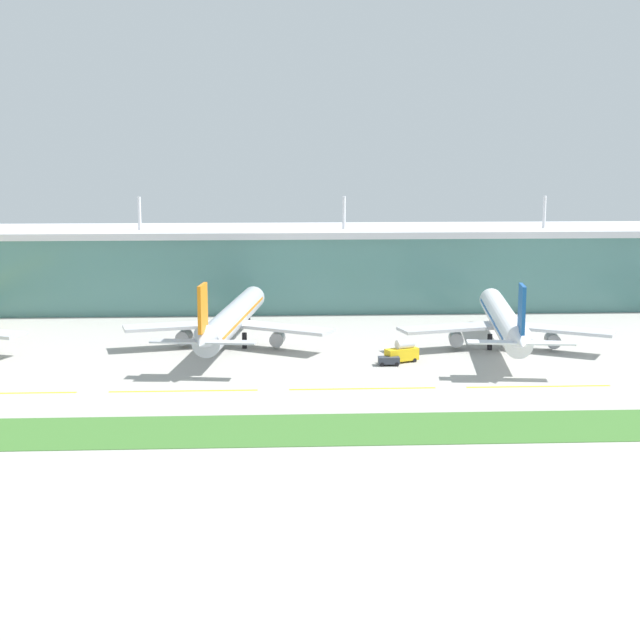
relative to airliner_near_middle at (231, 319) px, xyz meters
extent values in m
plane|color=#A8A59E|center=(29.40, -43.34, -6.46)|extent=(600.00, 600.00, 0.00)
cube|color=slate|center=(29.40, 54.36, 3.96)|extent=(280.00, 28.00, 20.83)
cube|color=silver|center=(29.40, 54.36, 15.27)|extent=(288.00, 34.00, 1.80)
cylinder|color=silver|center=(-26.60, 48.76, 20.67)|extent=(0.90, 0.90, 9.00)
cylinder|color=silver|center=(29.40, 48.76, 20.67)|extent=(0.90, 0.90, 9.00)
cylinder|color=silver|center=(85.40, 48.76, 20.67)|extent=(0.90, 0.90, 9.00)
cylinder|color=#ADB2BC|center=(0.22, 1.49, 0.04)|extent=(14.32, 59.89, 5.80)
cone|color=#ADB2BC|center=(4.79, 32.99, 0.04)|extent=(6.03, 4.75, 5.51)
cone|color=#ADB2BC|center=(-4.50, -31.01, 1.24)|extent=(5.83, 7.27, 5.72)
cube|color=orange|center=(-4.36, -30.02, 7.69)|extent=(1.61, 6.43, 9.50)
cube|color=#ADB2BC|center=(-9.87, -29.72, 1.04)|extent=(10.36, 4.60, 0.36)
cube|color=#ADB2BC|center=(1.01, -31.31, 1.04)|extent=(10.36, 4.60, 0.36)
cube|color=#B7BABF|center=(-12.30, -1.17, -1.26)|extent=(24.93, 12.30, 0.70)
cylinder|color=gray|center=(-10.90, 0.09, -4.06)|extent=(3.81, 4.91, 3.20)
cube|color=#B7BABF|center=(11.46, -4.62, -1.26)|extent=(24.16, 17.97, 0.70)
cylinder|color=gray|center=(10.48, -3.02, -4.06)|extent=(3.81, 4.91, 3.20)
cylinder|color=black|center=(3.43, 23.63, -4.66)|extent=(0.70, 0.70, 3.60)
cylinder|color=black|center=(-3.38, -1.02, -4.66)|extent=(1.10, 1.10, 3.60)
cylinder|color=black|center=(2.95, -1.94, -4.66)|extent=(1.10, 1.10, 3.60)
cube|color=orange|center=(0.22, 1.49, 0.44)|extent=(13.50, 53.99, 0.60)
cylinder|color=white|center=(61.99, -3.75, 0.04)|extent=(12.87, 57.27, 5.80)
cone|color=white|center=(65.80, 26.51, 0.04)|extent=(5.97, 4.66, 5.51)
cone|color=white|center=(58.06, -35.00, 1.24)|extent=(5.72, 7.19, 5.72)
cube|color=#19519E|center=(58.18, -34.00, 7.69)|extent=(1.49, 6.44, 9.50)
cube|color=white|center=(52.67, -33.81, 1.04)|extent=(10.32, 4.42, 0.36)
cube|color=white|center=(63.58, -35.19, 1.04)|extent=(10.32, 4.42, 0.36)
cube|color=#B7BABF|center=(49.54, -6.64, -1.26)|extent=(24.94, 12.71, 0.70)
cylinder|color=gray|center=(50.91, -5.36, -4.06)|extent=(3.74, 4.86, 3.20)
cube|color=#B7BABF|center=(73.35, -9.64, -1.26)|extent=(24.27, 17.64, 0.70)
cylinder|color=gray|center=(72.34, -8.05, -4.06)|extent=(3.74, 4.86, 3.20)
cylinder|color=black|center=(64.66, 17.46, -4.66)|extent=(0.70, 0.70, 3.60)
cylinder|color=black|center=(58.44, -6.32, -4.66)|extent=(1.10, 1.10, 3.60)
cylinder|color=black|center=(64.79, -7.12, -4.66)|extent=(1.10, 1.10, 3.60)
cube|color=#19519E|center=(61.99, -3.75, 0.44)|extent=(12.20, 51.62, 0.60)
cube|color=yellow|center=(-41.60, -40.12, -6.44)|extent=(28.00, 0.70, 0.04)
cube|color=yellow|center=(-7.60, -40.12, -6.44)|extent=(28.00, 0.70, 0.04)
cube|color=yellow|center=(26.40, -40.12, -6.44)|extent=(28.00, 0.70, 0.04)
cube|color=yellow|center=(60.40, -40.12, -6.44)|extent=(28.00, 0.70, 0.04)
cube|color=#3D702D|center=(29.40, -66.48, -6.41)|extent=(300.00, 18.00, 0.10)
cube|color=gold|center=(36.83, -18.07, -4.71)|extent=(7.63, 5.34, 2.60)
cylinder|color=silver|center=(37.56, -17.74, -2.51)|extent=(4.47, 3.47, 2.00)
cylinder|color=black|center=(35.02, -20.17, -6.01)|extent=(0.96, 0.69, 0.90)
cylinder|color=black|center=(34.05, -18.04, -6.01)|extent=(0.96, 0.69, 0.90)
cylinder|color=black|center=(39.61, -18.09, -6.01)|extent=(0.96, 0.69, 0.90)
cylinder|color=black|center=(38.64, -15.96, -6.01)|extent=(0.96, 0.69, 0.90)
cube|color=#333842|center=(33.76, -20.78, -5.31)|extent=(4.42, 2.43, 1.40)
cylinder|color=black|center=(32.23, -21.87, -6.01)|extent=(0.90, 0.36, 0.90)
cylinder|color=black|center=(32.21, -19.71, -6.01)|extent=(0.90, 0.36, 0.90)
cylinder|color=black|center=(35.31, -21.85, -6.01)|extent=(0.90, 0.36, 0.90)
cylinder|color=black|center=(35.29, -19.69, -6.01)|extent=(0.90, 0.36, 0.90)
camera|label=1|loc=(9.17, -219.35, 39.93)|focal=54.59mm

